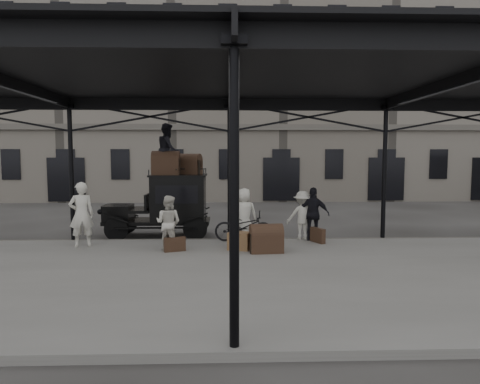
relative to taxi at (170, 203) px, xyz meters
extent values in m
plane|color=#383533|center=(2.07, -3.16, -1.20)|extent=(120.00, 120.00, 0.00)
cube|color=slate|center=(2.07, -5.16, -1.13)|extent=(28.00, 8.00, 0.15)
cylinder|color=black|center=(2.07, -1.16, 0.95)|extent=(0.14, 0.14, 4.30)
cylinder|color=black|center=(2.07, -8.96, 0.95)|extent=(0.14, 0.14, 4.30)
cube|color=black|center=(2.07, -1.16, 3.28)|extent=(22.00, 0.10, 0.45)
cube|color=black|center=(2.07, -8.96, 3.28)|extent=(22.00, 0.10, 0.45)
cube|color=black|center=(2.07, -4.86, 3.45)|extent=(22.50, 9.00, 0.08)
cube|color=silver|center=(2.07, -4.86, 3.52)|extent=(18.00, 7.00, 0.04)
cube|color=slate|center=(2.07, 14.84, 5.80)|extent=(64.00, 8.00, 14.00)
cylinder|color=black|center=(-1.68, -0.72, -0.80)|extent=(0.80, 0.10, 0.80)
cylinder|color=black|center=(-1.68, 0.72, -0.80)|extent=(0.80, 0.10, 0.80)
cylinder|color=black|center=(0.92, -0.72, -0.80)|extent=(0.80, 0.10, 0.80)
cylinder|color=black|center=(0.92, 0.72, -0.80)|extent=(0.80, 0.10, 0.80)
cube|color=black|center=(-0.43, 0.00, -0.65)|extent=(3.60, 1.25, 0.12)
cube|color=black|center=(-1.78, 0.00, -0.35)|extent=(0.90, 1.00, 0.55)
cube|color=black|center=(-2.25, 0.00, -0.35)|extent=(0.06, 0.70, 0.55)
cube|color=black|center=(-0.98, 0.00, -0.25)|extent=(0.70, 1.30, 0.10)
cube|color=black|center=(0.32, 0.00, 0.15)|extent=(1.80, 1.45, 1.55)
cube|color=black|center=(0.32, -0.73, 0.35)|extent=(1.40, 0.02, 0.60)
cube|color=black|center=(0.32, 0.00, 0.95)|extent=(1.90, 1.55, 0.06)
imported|color=silver|center=(-2.30, -2.21, -0.10)|extent=(0.81, 0.67, 1.92)
imported|color=beige|center=(0.31, -2.72, -0.28)|extent=(0.90, 0.79, 1.56)
imported|color=silver|center=(2.53, -1.36, -0.22)|extent=(0.83, 0.56, 1.66)
imported|color=black|center=(4.71, -1.54, -0.21)|extent=(1.07, 0.70, 1.69)
imported|color=beige|center=(4.38, -1.36, -0.28)|extent=(1.01, 0.59, 1.55)
imported|color=black|center=(2.51, -1.62, -0.57)|extent=(1.88, 0.80, 0.96)
imported|color=black|center=(-0.03, -0.10, 1.85)|extent=(0.72, 0.90, 1.74)
cube|color=brown|center=(2.33, -2.76, -0.80)|extent=(0.71, 0.61, 0.50)
cube|color=#41281E|center=(4.78, -1.85, -0.83)|extent=(0.39, 0.61, 0.45)
cube|color=#41281E|center=(0.51, -2.95, -0.85)|extent=(0.62, 0.35, 0.40)
camera|label=1|loc=(1.96, -14.80, 1.64)|focal=32.00mm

